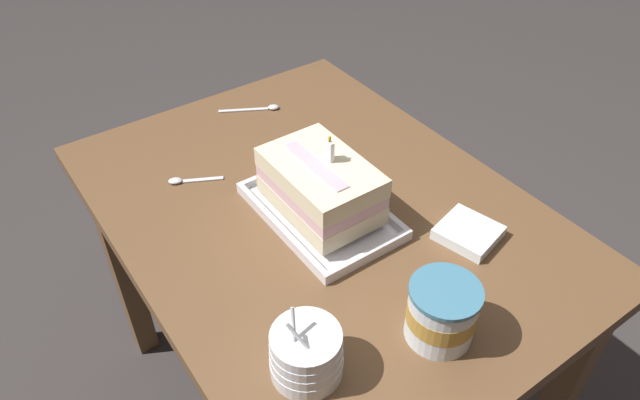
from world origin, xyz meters
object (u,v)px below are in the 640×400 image
object	(u,v)px
serving_spoon_near_tray	(262,108)
napkin_pile	(468,233)
birthday_cake	(321,185)
ice_cream_tub	(442,312)
serving_spoon_by_bowls	(183,180)
bowl_stack	(306,353)
foil_tray	(321,212)

from	to	relation	value
serving_spoon_near_tray	napkin_pile	distance (m)	0.65
birthday_cake	ice_cream_tub	bearing A→B (deg)	-1.77
ice_cream_tub	serving_spoon_by_bowls	world-z (taller)	ice_cream_tub
bowl_stack	ice_cream_tub	xyz separation A→B (m)	(0.07, 0.22, 0.01)
foil_tray	birthday_cake	xyz separation A→B (m)	(0.00, 0.00, 0.07)
foil_tray	napkin_pile	size ratio (longest dim) A/B	2.48
birthday_cake	bowl_stack	xyz separation A→B (m)	(0.29, -0.23, -0.03)
ice_cream_tub	serving_spoon_near_tray	xyz separation A→B (m)	(-0.78, 0.12, -0.05)
napkin_pile	birthday_cake	bearing A→B (deg)	-137.96
foil_tray	bowl_stack	distance (m)	0.37
serving_spoon_by_bowls	napkin_pile	xyz separation A→B (m)	(0.49, 0.39, 0.01)
birthday_cake	bowl_stack	size ratio (longest dim) A/B	1.78
birthday_cake	ice_cream_tub	distance (m)	0.36
ice_cream_tub	serving_spoon_near_tray	size ratio (longest dim) A/B	0.82
foil_tray	ice_cream_tub	distance (m)	0.36
serving_spoon_by_bowls	napkin_pile	size ratio (longest dim) A/B	0.86
ice_cream_tub	foil_tray	bearing A→B (deg)	178.23
bowl_stack	serving_spoon_near_tray	size ratio (longest dim) A/B	0.93
foil_tray	bowl_stack	xyz separation A→B (m)	(0.29, -0.23, 0.04)
birthday_cake	bowl_stack	distance (m)	0.37
napkin_pile	bowl_stack	bearing A→B (deg)	-81.21
ice_cream_tub	napkin_pile	world-z (taller)	ice_cream_tub
foil_tray	napkin_pile	xyz separation A→B (m)	(0.22, 0.20, 0.00)
serving_spoon_near_tray	napkin_pile	world-z (taller)	napkin_pile
birthday_cake	bowl_stack	bearing A→B (deg)	-38.66
napkin_pile	serving_spoon_near_tray	bearing A→B (deg)	-172.23
foil_tray	napkin_pile	distance (m)	0.30
birthday_cake	napkin_pile	size ratio (longest dim) A/B	1.80
birthday_cake	napkin_pile	world-z (taller)	birthday_cake
ice_cream_tub	serving_spoon_by_bowls	bearing A→B (deg)	-164.27
foil_tray	serving_spoon_near_tray	world-z (taller)	foil_tray
bowl_stack	napkin_pile	bearing A→B (deg)	98.79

